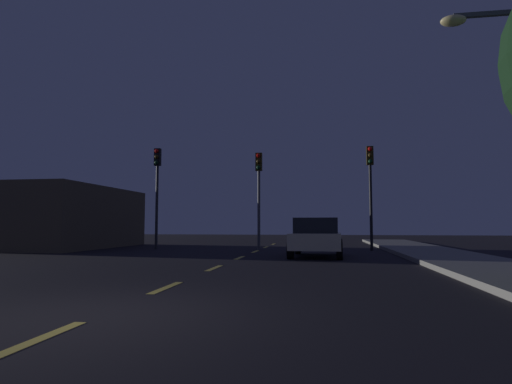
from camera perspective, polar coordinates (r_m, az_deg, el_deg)
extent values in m
plane|color=black|center=(12.90, -4.94, -9.85)|extent=(80.00, 80.00, 0.00)
cube|color=gray|center=(13.31, 28.72, -8.84)|extent=(3.00, 40.00, 0.15)
cube|color=#EACC4C|center=(5.38, -27.00, -17.10)|extent=(0.16, 1.60, 0.01)
cube|color=#EACC4C|center=(8.71, -11.93, -12.39)|extent=(0.16, 1.60, 0.01)
cube|color=#EACC4C|center=(12.32, -5.60, -10.08)|extent=(0.16, 1.60, 0.01)
cube|color=#EACC4C|center=(16.02, -2.21, -8.78)|extent=(0.16, 1.60, 0.01)
cube|color=#EACC4C|center=(19.75, -0.10, -7.95)|extent=(0.16, 1.60, 0.01)
cube|color=#EACC4C|center=(23.51, 1.33, -7.38)|extent=(0.16, 1.60, 0.01)
cube|color=#EACC4C|center=(27.28, 2.36, -6.97)|extent=(0.16, 1.60, 0.01)
cylinder|color=#2D2D30|center=(22.55, -13.11, -0.82)|extent=(0.14, 0.14, 5.18)
cube|color=black|center=(22.78, -13.02, 4.56)|extent=(0.32, 0.24, 0.90)
sphere|color=red|center=(22.68, -13.16, 5.37)|extent=(0.20, 0.20, 0.20)
sphere|color=#3F2D0C|center=(22.63, -13.17, 4.62)|extent=(0.20, 0.20, 0.20)
sphere|color=#0C3319|center=(22.58, -13.18, 3.87)|extent=(0.20, 0.20, 0.20)
cylinder|color=#4C4C51|center=(21.15, 0.39, -1.20)|extent=(0.14, 0.14, 4.81)
cube|color=#382D0C|center=(21.34, 0.38, 4.05)|extent=(0.32, 0.24, 0.90)
sphere|color=red|center=(21.23, 0.32, 4.91)|extent=(0.20, 0.20, 0.20)
sphere|color=#3F2D0C|center=(21.19, 0.32, 4.11)|extent=(0.20, 0.20, 0.20)
sphere|color=#0C3319|center=(21.14, 0.32, 3.31)|extent=(0.20, 0.20, 0.20)
cylinder|color=black|center=(21.06, 15.10, -0.79)|extent=(0.14, 0.14, 5.00)
cube|color=#382D0C|center=(21.28, 14.99, 4.72)|extent=(0.32, 0.24, 0.90)
sphere|color=red|center=(21.17, 15.02, 5.59)|extent=(0.20, 0.20, 0.20)
sphere|color=#3F2D0C|center=(21.13, 15.03, 4.79)|extent=(0.20, 0.20, 0.20)
sphere|color=#0C3319|center=(21.08, 15.05, 3.98)|extent=(0.20, 0.20, 0.20)
cube|color=beige|center=(16.76, 8.13, -6.45)|extent=(2.02, 3.93, 0.59)
cube|color=black|center=(16.55, 8.07, -4.45)|extent=(1.70, 1.80, 0.58)
cylinder|color=black|center=(18.20, 5.64, -7.24)|extent=(0.25, 0.65, 0.64)
cylinder|color=black|center=(18.12, 11.14, -7.19)|extent=(0.25, 0.65, 0.64)
cylinder|color=black|center=(15.48, 4.64, -7.75)|extent=(0.25, 0.65, 0.64)
cylinder|color=black|center=(15.37, 11.11, -7.71)|extent=(0.25, 0.65, 0.64)
cube|color=#4C4C51|center=(11.59, 29.37, 20.09)|extent=(1.78, 0.10, 0.10)
ellipsoid|color=#F2D88C|center=(11.28, 24.87, 20.07)|extent=(0.56, 0.36, 0.24)
cube|color=brown|center=(24.99, -23.35, -3.16)|extent=(4.46, 8.71, 3.22)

